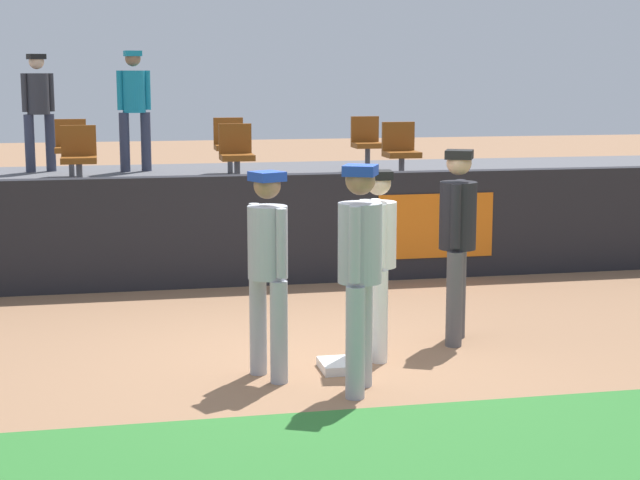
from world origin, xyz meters
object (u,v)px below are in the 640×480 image
(seat_front_center, at_px, (236,152))
(seat_front_left, at_px, (79,154))
(player_coach_visitor, at_px, (268,260))
(seat_back_right, at_px, (367,140))
(player_fielder_home, at_px, (378,251))
(player_runner_visitor, at_px, (360,262))
(player_umpire, at_px, (458,232))
(spectator_hooded, at_px, (38,104))
(seat_front_right, at_px, (400,149))
(seat_back_center, at_px, (229,142))
(seat_back_left, at_px, (71,144))
(first_base, at_px, (343,365))
(spectator_capped, at_px, (134,102))

(seat_front_center, xyz_separation_m, seat_front_left, (-2.07, 0.00, 0.00))
(player_coach_visitor, bearing_deg, seat_back_right, 134.39)
(player_fielder_home, bearing_deg, player_runner_visitor, -16.06)
(player_umpire, relative_size, spectator_hooded, 1.04)
(player_umpire, bearing_deg, spectator_hooded, -124.01)
(seat_front_right, bearing_deg, seat_front_left, -180.00)
(seat_back_right, bearing_deg, player_umpire, -96.37)
(seat_front_center, relative_size, seat_back_center, 1.00)
(player_runner_visitor, bearing_deg, spectator_hooded, -135.65)
(seat_back_right, height_order, seat_front_left, same)
(player_fielder_home, distance_m, seat_back_right, 6.89)
(seat_back_left, bearing_deg, player_umpire, -58.95)
(player_coach_visitor, distance_m, seat_front_center, 5.36)
(seat_back_right, relative_size, seat_front_left, 1.00)
(first_base, distance_m, player_coach_visitor, 1.21)
(seat_front_right, xyz_separation_m, seat_front_left, (-4.37, -0.00, -0.00))
(player_umpire, height_order, seat_front_left, seat_front_left)
(player_umpire, xyz_separation_m, seat_back_center, (-1.45, 6.31, 0.45))
(player_fielder_home, relative_size, seat_front_left, 2.06)
(seat_front_left, distance_m, seat_back_left, 1.81)
(player_coach_visitor, relative_size, seat_front_center, 2.12)
(player_fielder_home, bearing_deg, seat_front_left, -143.35)
(seat_back_left, distance_m, spectator_hooded, 1.11)
(player_fielder_home, height_order, seat_back_right, seat_back_right)
(seat_front_right, bearing_deg, player_coach_visitor, -116.87)
(player_umpire, height_order, seat_front_center, seat_front_center)
(seat_back_right, bearing_deg, spectator_hooded, 170.70)
(player_fielder_home, relative_size, spectator_capped, 0.93)
(seat_front_center, bearing_deg, seat_back_right, 38.39)
(seat_front_right, bearing_deg, seat_front_center, -179.99)
(player_umpire, distance_m, seat_back_center, 6.49)
(player_umpire, xyz_separation_m, spectator_hooded, (-4.29, 7.13, 1.02))
(seat_front_center, distance_m, spectator_capped, 2.77)
(first_base, height_order, spectator_hooded, spectator_hooded)
(player_coach_visitor, xyz_separation_m, seat_front_right, (2.70, 5.32, 0.50))
(seat_front_center, height_order, spectator_hooded, spectator_hooded)
(player_fielder_home, height_order, player_coach_visitor, player_coach_visitor)
(player_runner_visitor, bearing_deg, player_fielder_home, -178.42)
(seat_back_left, bearing_deg, seat_back_center, -0.00)
(first_base, distance_m, seat_front_left, 5.91)
(spectator_capped, bearing_deg, seat_back_left, 23.28)
(seat_back_left, bearing_deg, spectator_capped, 31.38)
(spectator_hooded, bearing_deg, seat_front_left, 83.69)
(seat_front_left, bearing_deg, seat_back_center, 39.46)
(first_base, relative_size, player_fielder_home, 0.23)
(seat_front_left, bearing_deg, spectator_capped, 71.61)
(seat_back_right, distance_m, seat_back_left, 4.50)
(seat_back_center, bearing_deg, player_runner_visitor, -88.84)
(player_runner_visitor, distance_m, seat_back_right, 7.92)
(player_umpire, height_order, seat_back_center, seat_back_center)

